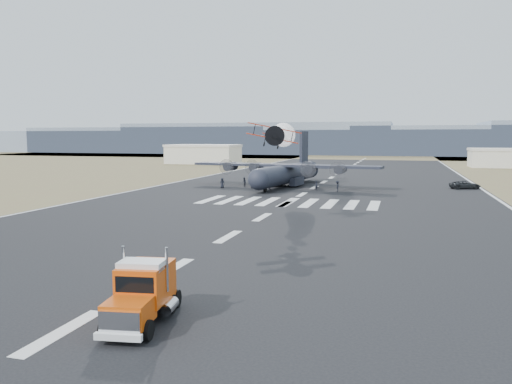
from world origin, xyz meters
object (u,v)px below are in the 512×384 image
at_px(support_vehicle, 465,185).
at_px(crew_d, 259,184).
at_px(aerobatic_biplane, 272,135).
at_px(crew_a, 252,183).
at_px(transport_aircraft, 287,172).
at_px(crew_e, 222,183).
at_px(crew_h, 244,182).
at_px(hangar_right, 505,158).
at_px(crew_g, 316,185).
at_px(crew_c, 337,186).
at_px(hangar_left, 203,154).
at_px(crew_b, 253,183).
at_px(semi_truck, 143,292).
at_px(crew_f, 270,185).

xyz_separation_m(support_vehicle, crew_d, (-36.10, -9.61, 0.14)).
height_order(aerobatic_biplane, crew_a, aerobatic_biplane).
relative_size(transport_aircraft, crew_d, 20.84).
xyz_separation_m(crew_e, crew_h, (3.02, 3.77, -0.06)).
xyz_separation_m(hangar_right, crew_g, (-44.82, -82.70, -2.17)).
xyz_separation_m(support_vehicle, crew_c, (-21.65, -11.16, 0.19)).
bearing_deg(crew_g, crew_a, 42.14).
relative_size(hangar_left, crew_b, 13.34).
relative_size(semi_truck, crew_d, 4.12).
height_order(crew_c, crew_e, crew_c).
bearing_deg(crew_f, aerobatic_biplane, -164.88).
bearing_deg(aerobatic_biplane, hangar_right, 59.62).
distance_m(aerobatic_biplane, crew_b, 38.70).
relative_size(crew_e, crew_h, 1.07).
bearing_deg(crew_c, crew_e, -91.27).
bearing_deg(support_vehicle, transport_aircraft, 78.50).
distance_m(transport_aircraft, support_vehicle, 32.39).
bearing_deg(support_vehicle, crew_a, 84.87).
height_order(transport_aircraft, crew_c, transport_aircraft).
relative_size(semi_truck, crew_g, 4.30).
distance_m(crew_c, crew_f, 12.08).
distance_m(transport_aircraft, crew_h, 8.39).
xyz_separation_m(aerobatic_biplane, crew_c, (2.73, 34.38, -8.66)).
bearing_deg(support_vehicle, crew_h, 81.30).
xyz_separation_m(semi_truck, crew_h, (-16.14, 67.63, -0.69)).
xyz_separation_m(hangar_right, crew_c, (-41.02, -83.88, -2.08)).
bearing_deg(crew_g, crew_e, 48.65).
bearing_deg(crew_h, crew_a, 18.23).
xyz_separation_m(hangar_right, support_vehicle, (-19.38, -72.73, -2.27)).
relative_size(semi_truck, crew_f, 4.18).
height_order(crew_a, crew_g, crew_a).
distance_m(hangar_left, crew_d, 88.29).
bearing_deg(crew_g, crew_c, -152.26).
distance_m(hangar_left, crew_a, 87.37).
distance_m(hangar_right, crew_c, 93.40).
relative_size(hangar_left, crew_h, 14.10).
bearing_deg(transport_aircraft, crew_e, -140.03).
bearing_deg(crew_d, support_vehicle, 85.66).
height_order(hangar_right, crew_a, hangar_right).
xyz_separation_m(crew_a, crew_b, (0.56, -0.64, 0.04)).
bearing_deg(crew_d, aerobatic_biplane, -1.18).
bearing_deg(crew_a, support_vehicle, -79.69).
height_order(support_vehicle, crew_c, crew_c).
bearing_deg(crew_d, crew_c, 64.63).
relative_size(hangar_right, support_vehicle, 3.87).
distance_m(crew_a, crew_e, 5.38).
relative_size(hangar_left, crew_a, 13.90).
xyz_separation_m(crew_f, crew_h, (-5.93, 3.48, 0.01)).
height_order(semi_truck, crew_b, semi_truck).
bearing_deg(hangar_left, support_vehicle, -40.74).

